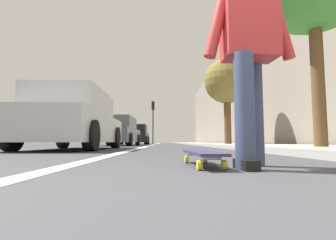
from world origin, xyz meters
TOP-DOWN VIEW (x-y plane):
  - ground_plane at (10.00, 0.00)m, footprint 80.00×80.00m
  - lane_stripe_white at (20.00, 1.05)m, footprint 52.00×0.16m
  - sidewalk_curb at (18.00, -2.98)m, footprint 52.00×3.20m
  - building_facade at (22.00, -5.40)m, footprint 40.00×1.20m
  - skateboard at (1.35, -0.02)m, footprint 0.85×0.25m
  - skater_person at (1.20, -0.36)m, footprint 0.47×0.72m
  - parked_car_near at (5.88, 2.62)m, footprint 4.40×1.87m
  - parked_car_mid at (12.56, 2.73)m, footprint 4.55×1.98m
  - parked_car_far at (18.80, 2.54)m, footprint 4.11×1.97m
  - traffic_light at (23.84, 1.45)m, footprint 0.33×0.28m
  - street_tree_mid at (10.91, -2.58)m, footprint 2.09×2.09m

SIDE VIEW (x-z plane):
  - ground_plane at x=10.00m, z-range 0.00..0.00m
  - lane_stripe_white at x=20.00m, z-range 0.00..0.01m
  - sidewalk_curb at x=18.00m, z-range 0.00..0.10m
  - skateboard at x=1.35m, z-range 0.04..0.15m
  - parked_car_mid at x=12.56m, z-range -0.03..1.44m
  - parked_car_far at x=18.80m, z-range -0.03..1.44m
  - parked_car_near at x=5.88m, z-range -0.03..1.45m
  - skater_person at x=1.20m, z-range 0.12..1.76m
  - traffic_light at x=23.84m, z-range 0.79..4.90m
  - street_tree_mid at x=10.91m, z-range 0.94..5.00m
  - building_facade at x=22.00m, z-range 0.00..8.02m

